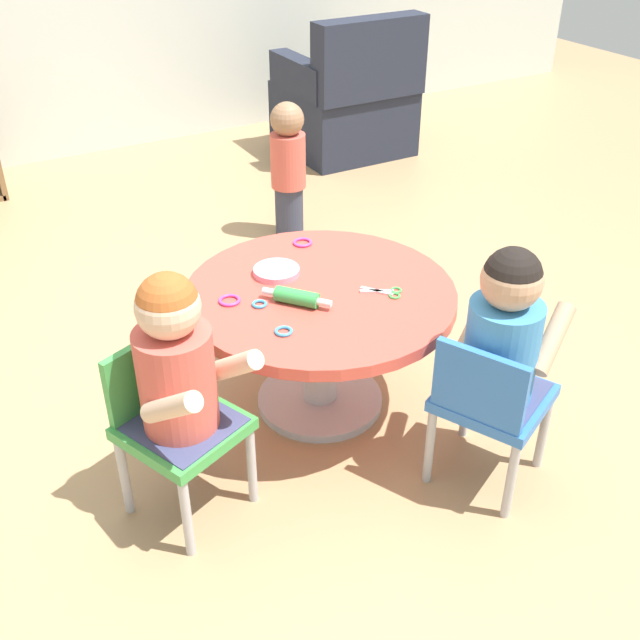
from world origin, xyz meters
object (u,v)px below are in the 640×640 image
(seated_child_right, at_px, (505,331))
(seated_child_left, at_px, (176,361))
(craft_table, at_px, (320,319))
(rolling_pin, at_px, (297,297))
(child_chair_right, at_px, (489,402))
(craft_scissors, at_px, (387,292))
(toddler_standing, at_px, (288,167))
(child_chair_left, at_px, (174,421))
(armchair_dark, at_px, (348,103))

(seated_child_right, bearing_deg, seated_child_left, 159.30)
(craft_table, height_order, rolling_pin, rolling_pin)
(child_chair_right, distance_m, craft_scissors, 0.48)
(toddler_standing, distance_m, rolling_pin, 1.45)
(child_chair_left, bearing_deg, rolling_pin, 18.45)
(craft_table, xyz_separation_m, rolling_pin, (-0.11, -0.04, 0.13))
(child_chair_left, height_order, craft_scissors, child_chair_left)
(armchair_dark, distance_m, rolling_pin, 2.68)
(seated_child_left, distance_m, rolling_pin, 0.51)
(rolling_pin, height_order, craft_scissors, rolling_pin)
(seated_child_right, xyz_separation_m, rolling_pin, (-0.38, 0.52, -0.04))
(craft_table, height_order, toddler_standing, toddler_standing)
(child_chair_left, xyz_separation_m, child_chair_right, (0.83, -0.38, 0.00))
(armchair_dark, xyz_separation_m, craft_scissors, (-1.26, -2.27, 0.16))
(seated_child_left, bearing_deg, rolling_pin, 22.93)
(craft_table, height_order, seated_child_right, seated_child_right)
(seated_child_left, relative_size, craft_scissors, 3.79)
(child_chair_right, xyz_separation_m, armchair_dark, (1.20, 2.72, 0.00))
(rolling_pin, bearing_deg, child_chair_right, -57.29)
(child_chair_left, bearing_deg, armchair_dark, 49.25)
(child_chair_right, relative_size, seated_child_right, 1.05)
(craft_scissors, bearing_deg, armchair_dark, 61.05)
(rolling_pin, bearing_deg, toddler_standing, 63.27)
(rolling_pin, bearing_deg, seated_child_right, -53.76)
(seated_child_right, bearing_deg, craft_scissors, 102.61)
(craft_table, relative_size, rolling_pin, 4.59)
(craft_table, relative_size, seated_child_right, 1.74)
(seated_child_left, distance_m, seated_child_right, 0.91)
(child_chair_right, bearing_deg, seated_child_right, 25.62)
(seated_child_left, distance_m, armchair_dark, 3.13)
(craft_table, relative_size, toddler_standing, 1.32)
(child_chair_right, distance_m, armchair_dark, 2.97)
(child_chair_left, relative_size, seated_child_left, 1.05)
(craft_table, height_order, craft_scissors, craft_scissors)
(seated_child_left, bearing_deg, craft_table, 22.51)
(craft_table, bearing_deg, rolling_pin, -159.41)
(seated_child_left, relative_size, child_chair_right, 0.95)
(seated_child_left, xyz_separation_m, armchair_dark, (2.01, 2.39, -0.22))
(child_chair_right, bearing_deg, rolling_pin, 122.71)
(child_chair_right, distance_m, seated_child_right, 0.23)
(seated_child_left, distance_m, toddler_standing, 1.87)
(craft_table, xyz_separation_m, seated_child_left, (-0.58, -0.24, 0.18))
(seated_child_left, height_order, seated_child_right, same)
(armchair_dark, height_order, craft_scissors, armchair_dark)
(seated_child_right, distance_m, toddler_standing, 1.84)
(armchair_dark, distance_m, toddler_standing, 1.26)
(craft_table, relative_size, armchair_dark, 1.04)
(child_chair_right, distance_m, toddler_standing, 1.86)
(craft_table, height_order, armchair_dark, armchair_dark)
(craft_scissors, bearing_deg, child_chair_right, -82.28)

